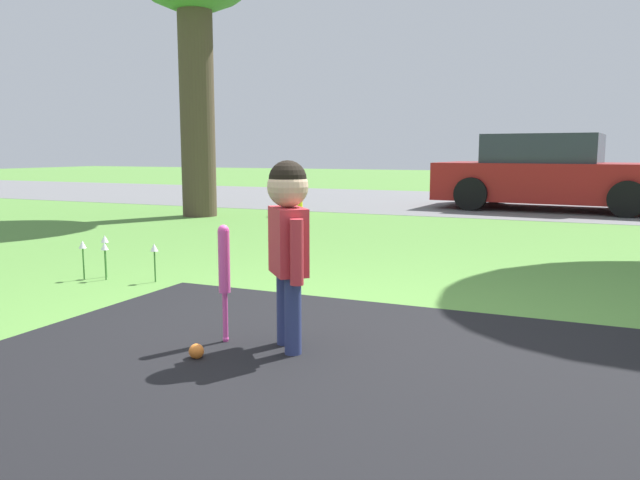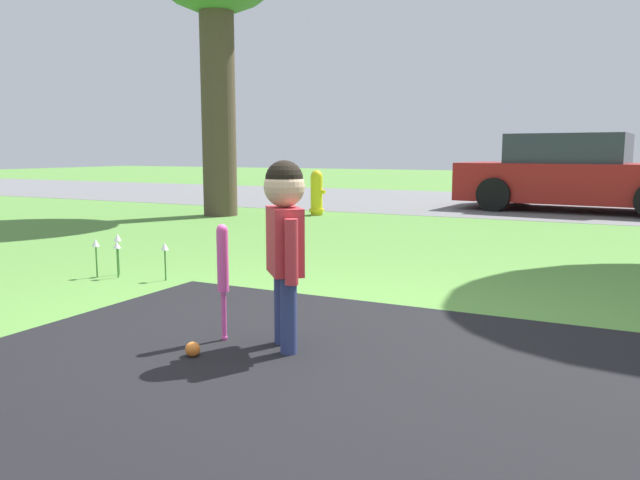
% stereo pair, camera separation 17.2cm
% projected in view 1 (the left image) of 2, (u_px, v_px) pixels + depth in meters
% --- Properties ---
extents(ground_plane, '(60.00, 60.00, 0.00)m').
position_uv_depth(ground_plane, '(311.00, 344.00, 3.32)').
color(ground_plane, '#518438').
extents(street_strip, '(40.00, 6.00, 0.01)m').
position_uv_depth(street_strip, '(518.00, 204.00, 12.06)').
color(street_strip, slate).
rests_on(street_strip, ground).
extents(child, '(0.29, 0.32, 0.97)m').
position_uv_depth(child, '(288.00, 228.00, 3.14)').
color(child, navy).
rests_on(child, ground).
extents(baseball_bat, '(0.06, 0.06, 0.64)m').
position_uv_depth(baseball_bat, '(224.00, 267.00, 3.29)').
color(baseball_bat, '#E54CA5').
rests_on(baseball_bat, ground).
extents(sports_ball, '(0.08, 0.08, 0.08)m').
position_uv_depth(sports_ball, '(196.00, 351.00, 3.08)').
color(sports_ball, orange).
rests_on(sports_ball, ground).
extents(fire_hydrant, '(0.27, 0.24, 0.72)m').
position_uv_depth(fire_hydrant, '(297.00, 193.00, 9.92)').
color(fire_hydrant, yellow).
rests_on(fire_hydrant, ground).
extents(parked_car, '(4.02, 2.21, 1.31)m').
position_uv_depth(parked_car, '(551.00, 174.00, 10.88)').
color(parked_car, maroon).
rests_on(parked_car, ground).
extents(flower_bed, '(0.64, 0.21, 0.34)m').
position_uv_depth(flower_bed, '(111.00, 247.00, 4.94)').
color(flower_bed, '#38702D').
rests_on(flower_bed, ground).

